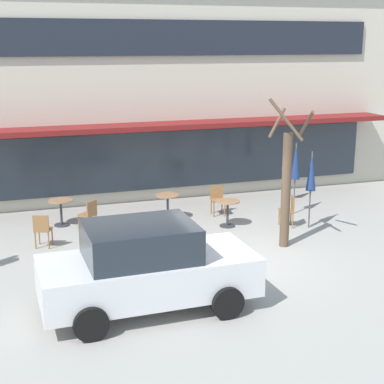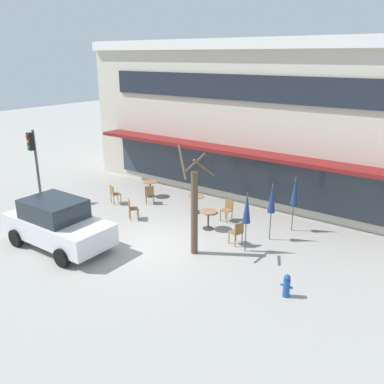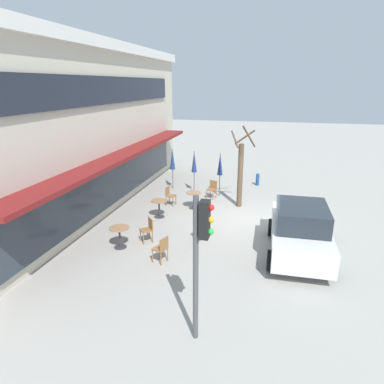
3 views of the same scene
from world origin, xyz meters
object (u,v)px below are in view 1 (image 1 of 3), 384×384
(patio_umbrella_green_folded, at_px, (296,162))
(cafe_chair_2, at_px, (127,231))
(cafe_table_near_wall, at_px, (61,208))
(cafe_chair_3, at_px, (289,209))
(patio_umbrella_corner_open, at_px, (286,154))
(cafe_table_by_tree, at_px, (228,209))
(cafe_chair_4, at_px, (217,198))
(cafe_table_streetside, at_px, (168,203))
(cafe_chair_1, at_px, (89,213))
(patio_umbrella_cream_folded, at_px, (311,172))
(street_tree, at_px, (286,183))
(cafe_chair_0, at_px, (42,228))
(parked_sedan, at_px, (146,267))

(patio_umbrella_green_folded, bearing_deg, cafe_chair_2, -163.71)
(cafe_table_near_wall, bearing_deg, cafe_chair_3, -19.18)
(cafe_table_near_wall, height_order, patio_umbrella_corner_open, patio_umbrella_corner_open)
(cafe_chair_2, relative_size, cafe_chair_3, 1.00)
(cafe_table_by_tree, distance_m, cafe_chair_4, 1.22)
(cafe_table_streetside, distance_m, cafe_chair_2, 2.83)
(patio_umbrella_green_folded, relative_size, cafe_chair_1, 2.47)
(patio_umbrella_cream_folded, height_order, patio_umbrella_corner_open, same)
(cafe_chair_3, bearing_deg, street_tree, -121.04)
(cafe_chair_0, xyz_separation_m, cafe_chair_3, (6.80, -0.37, 0.00))
(cafe_table_by_tree, distance_m, street_tree, 2.45)
(patio_umbrella_corner_open, bearing_deg, cafe_chair_0, -165.61)
(cafe_chair_0, distance_m, cafe_chair_4, 5.48)
(parked_sedan, bearing_deg, cafe_chair_3, 37.23)
(cafe_chair_1, bearing_deg, patio_umbrella_cream_folded, -15.18)
(cafe_table_streetside, xyz_separation_m, patio_umbrella_corner_open, (4.18, 0.66, 1.11))
(cafe_chair_3, bearing_deg, patio_umbrella_corner_open, 65.41)
(patio_umbrella_cream_folded, bearing_deg, parked_sedan, -147.27)
(patio_umbrella_corner_open, relative_size, cafe_chair_1, 2.47)
(cafe_chair_2, height_order, cafe_chair_4, same)
(patio_umbrella_green_folded, bearing_deg, cafe_table_by_tree, -166.99)
(parked_sedan, bearing_deg, street_tree, 29.91)
(patio_umbrella_cream_folded, distance_m, cafe_chair_1, 6.28)
(cafe_chair_1, bearing_deg, patio_umbrella_corner_open, 9.18)
(patio_umbrella_cream_folded, bearing_deg, patio_umbrella_green_folded, 79.57)
(patio_umbrella_corner_open, bearing_deg, parked_sedan, -134.69)
(patio_umbrella_cream_folded, relative_size, cafe_chair_2, 2.47)
(patio_umbrella_corner_open, relative_size, cafe_chair_2, 2.47)
(street_tree, bearing_deg, cafe_chair_4, 101.02)
(cafe_chair_4, bearing_deg, cafe_table_streetside, -178.88)
(parked_sedan, relative_size, street_tree, 1.10)
(cafe_table_near_wall, height_order, cafe_chair_2, cafe_chair_2)
(cafe_table_by_tree, bearing_deg, patio_umbrella_cream_folded, -21.45)
(patio_umbrella_corner_open, relative_size, parked_sedan, 0.52)
(patio_umbrella_green_folded, bearing_deg, parked_sedan, -139.56)
(cafe_table_near_wall, distance_m, cafe_chair_4, 4.66)
(cafe_table_by_tree, distance_m, patio_umbrella_corner_open, 3.49)
(cafe_chair_1, relative_size, cafe_chair_3, 1.00)
(cafe_table_streetside, distance_m, patio_umbrella_cream_folded, 4.27)
(cafe_chair_2, bearing_deg, patio_umbrella_green_folded, 16.29)
(cafe_chair_0, relative_size, cafe_chair_4, 1.00)
(cafe_chair_4, bearing_deg, cafe_chair_1, -173.72)
(patio_umbrella_green_folded, relative_size, cafe_chair_2, 2.47)
(cafe_table_streetside, xyz_separation_m, cafe_chair_4, (1.58, 0.03, 0.01))
(patio_umbrella_green_folded, height_order, cafe_chair_3, patio_umbrella_green_folded)
(patio_umbrella_corner_open, xyz_separation_m, cafe_chair_0, (-7.90, -2.03, -1.10))
(patio_umbrella_corner_open, height_order, parked_sedan, patio_umbrella_corner_open)
(cafe_chair_4, bearing_deg, cafe_table_near_wall, 175.53)
(cafe_chair_2, distance_m, parked_sedan, 3.44)
(cafe_table_near_wall, distance_m, patio_umbrella_green_folded, 7.07)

